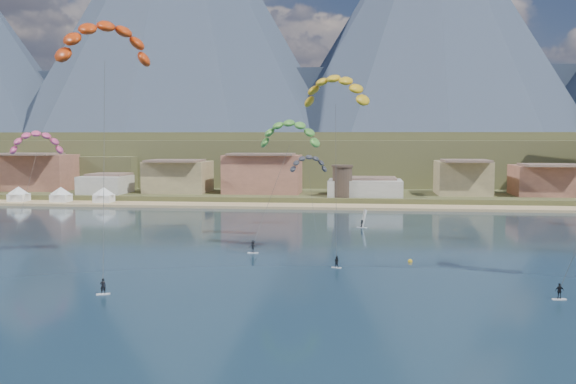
{
  "coord_description": "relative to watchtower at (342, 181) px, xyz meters",
  "views": [
    {
      "loc": [
        10.54,
        -58.4,
        17.45
      ],
      "look_at": [
        0.0,
        32.0,
        10.0
      ],
      "focal_mm": 40.33,
      "sensor_mm": 36.0,
      "label": 1
    }
  ],
  "objects": [
    {
      "name": "foothills",
      "position": [
        17.39,
        118.47,
        2.71
      ],
      "size": [
        940.0,
        210.0,
        18.0
      ],
      "color": "brown",
      "rests_on": "ground"
    },
    {
      "name": "buoy",
      "position": [
        12.31,
        -80.17,
        -6.26
      ],
      "size": [
        0.64,
        0.64,
        0.64
      ],
      "color": "gold",
      "rests_on": "ground"
    },
    {
      "name": "kitesurfer_yellow",
      "position": [
        1.45,
        -77.47,
        18.72
      ],
      "size": [
        11.1,
        12.19,
        27.71
      ],
      "color": "silver",
      "rests_on": "ground"
    },
    {
      "name": "beach_tents",
      "position": [
        -81.25,
        -8.0,
        -2.66
      ],
      "size": [
        43.4,
        6.4,
        5.0
      ],
      "color": "white",
      "rests_on": "ground"
    },
    {
      "name": "kitesurfer_red",
      "position": [
        -27.97,
        -90.74,
        24.33
      ],
      "size": [
        13.41,
        19.2,
        34.46
      ],
      "color": "silver",
      "rests_on": "ground"
    },
    {
      "name": "kitesurfer_green",
      "position": [
        -6.95,
        -63.22,
        12.58
      ],
      "size": [
        10.94,
        15.44,
        22.99
      ],
      "color": "silver",
      "rests_on": "ground"
    },
    {
      "name": "distant_kite_dark",
      "position": [
        -5.15,
        -45.63,
        6.84
      ],
      "size": [
        8.06,
        6.22,
        16.05
      ],
      "color": "#262626",
      "rests_on": "ground"
    },
    {
      "name": "watchtower",
      "position": [
        0.0,
        0.0,
        0.0
      ],
      "size": [
        5.82,
        5.82,
        8.6
      ],
      "color": "#47382D",
      "rests_on": "ground"
    },
    {
      "name": "ground",
      "position": [
        -5.0,
        -114.0,
        -6.37
      ],
      "size": [
        2400.0,
        2400.0,
        0.0
      ],
      "primitive_type": "plane",
      "color": "black",
      "rests_on": "ground"
    },
    {
      "name": "beach",
      "position": [
        -5.0,
        -8.0,
        -6.12
      ],
      "size": [
        2200.0,
        12.0,
        0.9
      ],
      "color": "tan",
      "rests_on": "ground"
    },
    {
      "name": "land",
      "position": [
        -5.0,
        446.0,
        -6.37
      ],
      "size": [
        2200.0,
        900.0,
        4.0
      ],
      "color": "brown",
      "rests_on": "ground"
    },
    {
      "name": "windsurfer",
      "position": [
        5.54,
        -45.04,
        -5.21
      ],
      "size": [
        2.19,
        2.36,
        3.66
      ],
      "color": "silver",
      "rests_on": "ground"
    },
    {
      "name": "mountain_ridge",
      "position": [
        -19.6,
        709.65,
        143.94
      ],
      "size": [
        2060.0,
        480.0,
        400.0
      ],
      "color": "#303B51",
      "rests_on": "ground"
    },
    {
      "name": "town",
      "position": [
        -45.0,
        8.0,
        1.63
      ],
      "size": [
        400.0,
        24.0,
        12.0
      ],
      "color": "#BCB8AE",
      "rests_on": "ground"
    },
    {
      "name": "distant_kite_pink",
      "position": [
        -57.93,
        -52.44,
        11.2
      ],
      "size": [
        10.98,
        7.98,
        20.75
      ],
      "color": "#262626",
      "rests_on": "ground"
    }
  ]
}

